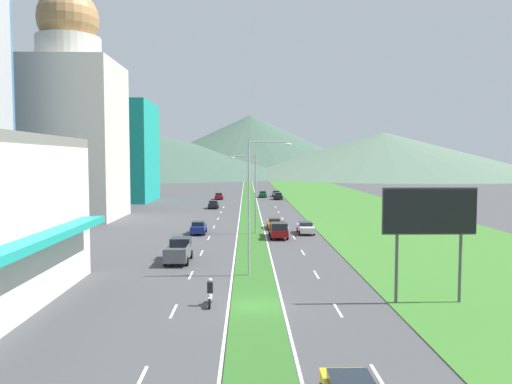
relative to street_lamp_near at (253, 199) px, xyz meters
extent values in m
plane|color=#424244|center=(0.04, -8.43, -6.24)|extent=(600.00, 600.00, 0.00)
cube|color=#2D6023|center=(0.04, 51.57, -6.21)|extent=(3.20, 240.00, 0.06)
cube|color=#387028|center=(20.64, 51.57, -6.21)|extent=(24.00, 240.00, 0.06)
cube|color=silver|center=(-5.06, -18.87, -6.24)|extent=(0.16, 2.80, 0.01)
cube|color=silver|center=(-5.06, -9.31, -6.24)|extent=(0.16, 2.80, 0.01)
cube|color=silver|center=(-5.06, 0.26, -6.24)|extent=(0.16, 2.80, 0.01)
cube|color=silver|center=(-5.06, 9.82, -6.24)|extent=(0.16, 2.80, 0.01)
cube|color=silver|center=(-5.06, 19.38, -6.24)|extent=(0.16, 2.80, 0.01)
cube|color=silver|center=(-5.06, 28.95, -6.24)|extent=(0.16, 2.80, 0.01)
cube|color=silver|center=(-5.06, 38.51, -6.24)|extent=(0.16, 2.80, 0.01)
cube|color=silver|center=(-5.06, 48.07, -6.24)|extent=(0.16, 2.80, 0.01)
cube|color=silver|center=(-5.06, 57.63, -6.24)|extent=(0.16, 2.80, 0.01)
cube|color=silver|center=(5.14, -18.87, -6.24)|extent=(0.16, 2.80, 0.01)
cube|color=silver|center=(5.14, -9.31, -6.24)|extent=(0.16, 2.80, 0.01)
cube|color=silver|center=(5.14, 0.26, -6.24)|extent=(0.16, 2.80, 0.01)
cube|color=silver|center=(5.14, 9.82, -6.24)|extent=(0.16, 2.80, 0.01)
cube|color=silver|center=(5.14, 19.38, -6.24)|extent=(0.16, 2.80, 0.01)
cube|color=silver|center=(5.14, 28.95, -6.24)|extent=(0.16, 2.80, 0.01)
cube|color=silver|center=(5.14, 38.51, -6.24)|extent=(0.16, 2.80, 0.01)
cube|color=silver|center=(5.14, 48.07, -6.24)|extent=(0.16, 2.80, 0.01)
cube|color=silver|center=(5.14, 57.63, -6.24)|extent=(0.16, 2.80, 0.01)
cube|color=silver|center=(-1.71, 51.57, -6.24)|extent=(0.16, 240.00, 0.01)
cube|color=silver|center=(1.79, 51.57, -6.24)|extent=(0.16, 240.00, 0.01)
cube|color=teal|center=(-13.13, -14.10, -1.62)|extent=(2.82, 27.58, 0.63)
cube|color=beige|center=(-28.07, 39.18, 5.98)|extent=(14.80, 14.80, 24.44)
cylinder|color=beige|center=(-28.07, 39.18, 20.07)|extent=(9.78, 9.78, 3.73)
sphere|color=#B27F4C|center=(-28.07, 39.18, 24.72)|extent=(9.32, 9.32, 9.32)
cube|color=teal|center=(-30.58, 72.54, 4.78)|extent=(17.90, 17.90, 22.04)
cone|color=#3D5647|center=(-66.74, 256.59, 7.43)|extent=(219.02, 219.02, 27.35)
cone|color=#3D5647|center=(2.19, 280.28, 12.60)|extent=(162.71, 162.71, 37.69)
cone|color=#516B56|center=(75.14, 234.58, 5.88)|extent=(176.61, 176.61, 24.24)
cylinder|color=#99999E|center=(-0.36, -0.03, -0.79)|extent=(0.18, 0.18, 10.91)
cylinder|color=#99999E|center=(1.21, 0.10, 4.52)|extent=(3.15, 0.36, 0.10)
ellipsoid|color=silver|center=(2.78, 0.23, 4.32)|extent=(0.56, 0.28, 0.20)
cylinder|color=#99999E|center=(0.58, 22.43, -1.29)|extent=(0.18, 0.18, 9.91)
cylinder|color=#99999E|center=(-0.84, 22.30, 3.52)|extent=(2.85, 0.36, 0.10)
ellipsoid|color=silver|center=(-2.26, 22.17, 3.32)|extent=(0.56, 0.28, 0.20)
cylinder|color=#4C4C51|center=(9.19, -7.86, -3.94)|extent=(0.20, 0.20, 4.61)
cylinder|color=#4C4C51|center=(13.36, -7.86, -3.94)|extent=(0.20, 0.20, 4.61)
cube|color=black|center=(11.27, -7.96, -0.21)|extent=(5.95, 0.16, 2.85)
cube|color=#4C4C51|center=(11.27, -7.84, -0.21)|extent=(6.15, 0.08, 3.05)
cube|color=yellow|center=(3.20, 27.23, -5.62)|extent=(1.75, 4.35, 0.61)
cube|color=black|center=(3.20, 27.40, -5.09)|extent=(1.50, 1.91, 0.46)
cylinder|color=black|center=(4.03, 25.88, -5.92)|extent=(0.22, 0.64, 0.64)
cylinder|color=black|center=(2.36, 25.88, -5.92)|extent=(0.22, 0.64, 0.64)
cylinder|color=black|center=(4.03, 28.58, -5.92)|extent=(0.22, 0.64, 0.64)
cylinder|color=black|center=(2.36, 28.58, -5.92)|extent=(0.22, 0.64, 0.64)
cube|color=slate|center=(6.94, 85.40, -5.61)|extent=(1.86, 4.38, 0.63)
cube|color=black|center=(6.94, 85.57, -5.03)|extent=(1.60, 1.93, 0.53)
cylinder|color=black|center=(7.83, 84.04, -5.92)|extent=(0.22, 0.64, 0.64)
cylinder|color=black|center=(6.05, 84.04, -5.92)|extent=(0.22, 0.64, 0.64)
cylinder|color=black|center=(7.83, 86.75, -5.92)|extent=(0.22, 0.64, 0.64)
cylinder|color=black|center=(6.05, 86.75, -5.92)|extent=(0.22, 0.64, 0.64)
cube|color=#0C5128|center=(3.45, 82.49, -5.56)|extent=(1.71, 4.27, 0.73)
cube|color=black|center=(3.45, 82.67, -4.94)|extent=(1.47, 1.88, 0.50)
cylinder|color=black|center=(4.27, 81.17, -5.92)|extent=(0.22, 0.64, 0.64)
cylinder|color=black|center=(2.64, 81.17, -5.92)|extent=(0.22, 0.64, 0.64)
cylinder|color=black|center=(4.27, 83.82, -5.92)|extent=(0.22, 0.64, 0.64)
cylinder|color=black|center=(2.64, 83.82, -5.92)|extent=(0.22, 0.64, 0.64)
cube|color=maroon|center=(-7.01, 76.48, -5.57)|extent=(1.73, 4.16, 0.71)
cube|color=black|center=(-7.01, 76.32, -4.95)|extent=(1.49, 1.83, 0.52)
cylinder|color=black|center=(-7.84, 77.77, -5.92)|extent=(0.22, 0.64, 0.64)
cylinder|color=black|center=(-6.18, 77.77, -5.92)|extent=(0.22, 0.64, 0.64)
cylinder|color=black|center=(-7.84, 75.19, -5.92)|extent=(0.22, 0.64, 0.64)
cylinder|color=black|center=(-6.18, 75.19, -5.92)|extent=(0.22, 0.64, 0.64)
cube|color=black|center=(6.82, 75.94, -5.54)|extent=(1.81, 4.33, 0.77)
cube|color=black|center=(6.82, 76.12, -4.89)|extent=(1.56, 1.90, 0.53)
cylinder|color=black|center=(7.69, 74.60, -5.92)|extent=(0.22, 0.64, 0.64)
cylinder|color=black|center=(5.95, 74.60, -5.92)|extent=(0.22, 0.64, 0.64)
cylinder|color=black|center=(7.69, 77.28, -5.92)|extent=(0.22, 0.64, 0.64)
cylinder|color=black|center=(5.95, 77.28, -5.92)|extent=(0.22, 0.64, 0.64)
cube|color=silver|center=(6.92, 22.53, -5.58)|extent=(1.82, 4.53, 0.69)
cube|color=black|center=(6.92, 22.71, -5.01)|extent=(1.57, 2.00, 0.45)
cylinder|color=black|center=(7.79, 21.12, -5.92)|extent=(0.22, 0.64, 0.64)
cylinder|color=black|center=(6.04, 21.12, -5.92)|extent=(0.22, 0.64, 0.64)
cylinder|color=black|center=(7.79, 23.94, -5.92)|extent=(0.22, 0.64, 0.64)
cylinder|color=black|center=(6.04, 23.94, -5.92)|extent=(0.22, 0.64, 0.64)
cube|color=navy|center=(-6.59, 22.61, -5.54)|extent=(1.73, 4.26, 0.77)
cube|color=black|center=(-6.59, 22.44, -4.89)|extent=(1.49, 1.88, 0.51)
cylinder|color=black|center=(-7.42, 23.93, -5.92)|extent=(0.22, 0.64, 0.64)
cylinder|color=black|center=(-5.75, 23.93, -5.92)|extent=(0.22, 0.64, 0.64)
cylinder|color=black|center=(-7.42, 21.29, -5.92)|extent=(0.22, 0.64, 0.64)
cylinder|color=black|center=(-5.75, 21.29, -5.92)|extent=(0.22, 0.64, 0.64)
cube|color=black|center=(3.31, -21.86, -5.09)|extent=(1.57, 1.83, 0.42)
cube|color=black|center=(-6.87, 54.98, -5.57)|extent=(1.75, 4.00, 0.71)
cube|color=black|center=(-6.87, 54.82, -4.96)|extent=(1.50, 1.76, 0.52)
cylinder|color=black|center=(-7.71, 56.22, -5.92)|extent=(0.22, 0.64, 0.64)
cylinder|color=black|center=(-6.03, 56.22, -5.92)|extent=(0.22, 0.64, 0.64)
cylinder|color=black|center=(-7.71, 53.74, -5.92)|extent=(0.22, 0.64, 0.64)
cylinder|color=black|center=(-6.03, 53.74, -5.92)|extent=(0.22, 0.64, 0.64)
cube|color=#515459|center=(-6.75, 5.43, -5.44)|extent=(2.00, 5.40, 0.80)
cube|color=black|center=(-6.75, 7.03, -4.64)|extent=(1.84, 2.00, 0.80)
cube|color=#515459|center=(-7.69, 4.33, -4.82)|extent=(0.10, 3.20, 0.44)
cube|color=#515459|center=(-5.81, 4.33, -4.82)|extent=(0.10, 3.20, 0.44)
cube|color=#515459|center=(-6.75, 2.78, -4.82)|extent=(1.84, 0.10, 0.44)
cylinder|color=black|center=(-7.71, 7.05, -5.84)|extent=(0.26, 0.80, 0.80)
cylinder|color=black|center=(-5.79, 7.05, -5.84)|extent=(0.26, 0.80, 0.80)
cylinder|color=black|center=(-7.71, 3.81, -5.84)|extent=(0.26, 0.80, 0.80)
cylinder|color=black|center=(-5.79, 3.81, -5.84)|extent=(0.26, 0.80, 0.80)
cube|color=maroon|center=(3.25, 19.34, -5.44)|extent=(2.00, 5.40, 0.80)
cube|color=black|center=(3.25, 17.74, -4.64)|extent=(1.84, 2.00, 0.80)
cube|color=maroon|center=(4.19, 20.44, -4.82)|extent=(0.10, 3.20, 0.44)
cube|color=maroon|center=(2.31, 20.44, -4.82)|extent=(0.10, 3.20, 0.44)
cube|color=maroon|center=(3.25, 21.99, -4.82)|extent=(1.84, 0.10, 0.44)
cylinder|color=black|center=(4.21, 17.72, -5.84)|extent=(0.26, 0.80, 0.80)
cylinder|color=black|center=(2.29, 17.72, -5.84)|extent=(0.26, 0.80, 0.80)
cylinder|color=black|center=(4.21, 20.96, -5.84)|extent=(0.26, 0.80, 0.80)
cylinder|color=black|center=(2.29, 20.96, -5.84)|extent=(0.26, 0.80, 0.80)
cylinder|color=black|center=(-2.87, -7.40, -5.94)|extent=(0.10, 0.60, 0.60)
cylinder|color=black|center=(-2.87, -8.80, -5.94)|extent=(0.12, 0.60, 0.60)
cube|color=#B2B2B7|center=(-2.87, -8.10, -5.77)|extent=(0.20, 1.12, 0.25)
ellipsoid|color=#B2B2B7|center=(-2.87, -7.90, -5.41)|extent=(0.24, 0.44, 0.24)
cube|color=black|center=(-2.87, -8.20, -5.04)|extent=(0.36, 0.28, 0.70)
sphere|color=silver|center=(-2.87, -8.15, -4.57)|extent=(0.26, 0.26, 0.26)
camera|label=1|loc=(-0.53, -39.47, 3.13)|focal=34.84mm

